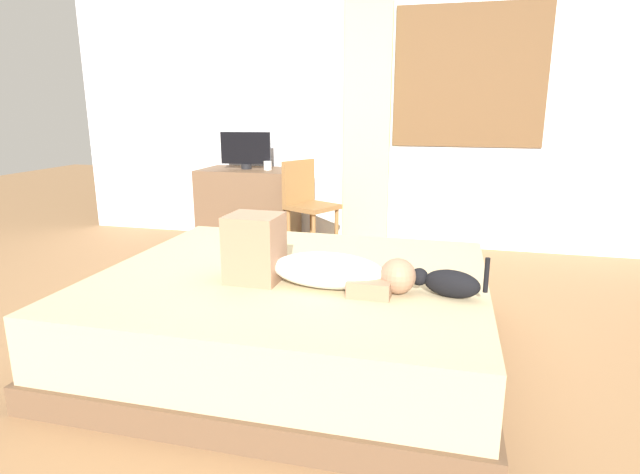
{
  "coord_description": "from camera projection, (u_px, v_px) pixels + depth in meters",
  "views": [
    {
      "loc": [
        0.67,
        -2.49,
        1.31
      ],
      "look_at": [
        -0.01,
        0.21,
        0.61
      ],
      "focal_mm": 28.85,
      "sensor_mm": 36.0,
      "label": 1
    }
  ],
  "objects": [
    {
      "name": "ground_plane",
      "position": [
        313.0,
        354.0,
        2.82
      ],
      "size": [
        16.0,
        16.0,
        0.0
      ],
      "primitive_type": "plane",
      "color": "olive"
    },
    {
      "name": "back_wall_with_window",
      "position": [
        383.0,
        92.0,
        4.85
      ],
      "size": [
        6.4,
        0.14,
        2.9
      ],
      "color": "silver",
      "rests_on": "ground"
    },
    {
      "name": "bed",
      "position": [
        293.0,
        312.0,
        2.81
      ],
      "size": [
        2.07,
        1.81,
        0.46
      ],
      "color": "brown",
      "rests_on": "ground"
    },
    {
      "name": "person_lying",
      "position": [
        309.0,
        263.0,
        2.52
      ],
      "size": [
        0.94,
        0.28,
        0.34
      ],
      "color": "silver",
      "rests_on": "bed"
    },
    {
      "name": "cat",
      "position": [
        448.0,
        283.0,
        2.38
      ],
      "size": [
        0.35,
        0.17,
        0.21
      ],
      "color": "black",
      "rests_on": "bed"
    },
    {
      "name": "desk",
      "position": [
        249.0,
        207.0,
        5.03
      ],
      "size": [
        0.9,
        0.56,
        0.74
      ],
      "color": "brown",
      "rests_on": "ground"
    },
    {
      "name": "tv_monitor",
      "position": [
        246.0,
        150.0,
        4.9
      ],
      "size": [
        0.48,
        0.1,
        0.35
      ],
      "color": "black",
      "rests_on": "desk"
    },
    {
      "name": "cup",
      "position": [
        268.0,
        166.0,
        4.86
      ],
      "size": [
        0.07,
        0.07,
        0.08
      ],
      "primitive_type": "cylinder",
      "color": "white",
      "rests_on": "desk"
    },
    {
      "name": "chair_by_desk",
      "position": [
        307.0,
        201.0,
        4.58
      ],
      "size": [
        0.51,
        0.51,
        0.86
      ],
      "color": "brown",
      "rests_on": "ground"
    },
    {
      "name": "curtain_left",
      "position": [
        367.0,
        111.0,
        4.81
      ],
      "size": [
        0.44,
        0.06,
        2.56
      ],
      "primitive_type": "cube",
      "color": "#ADCC75",
      "rests_on": "ground"
    }
  ]
}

